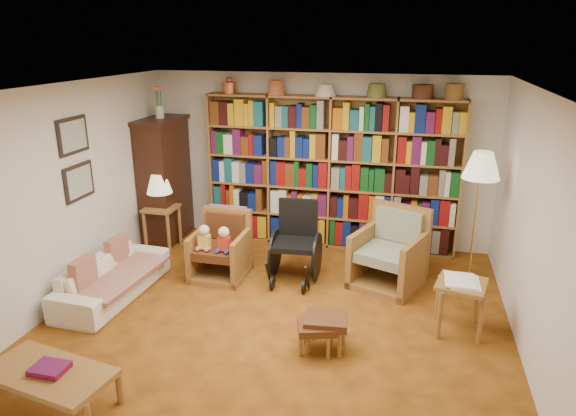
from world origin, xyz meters
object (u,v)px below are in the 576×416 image
(sofa, at_px, (113,278))
(footstool_b, at_px, (326,322))
(footstool_a, at_px, (317,329))
(side_table_papers, at_px, (461,291))
(wheelchair, at_px, (296,244))
(floor_lamp, at_px, (481,171))
(coffee_table, at_px, (49,376))
(armchair_sage, at_px, (388,254))
(side_table_lamp, at_px, (162,217))
(armchair_leather, at_px, (222,249))

(sofa, relative_size, footstool_b, 3.60)
(footstool_a, relative_size, footstool_b, 0.97)
(side_table_papers, bearing_deg, sofa, -177.58)
(wheelchair, height_order, footstool_b, wheelchair)
(floor_lamp, bearing_deg, coffee_table, -136.90)
(armchair_sage, height_order, footstool_b, armchair_sage)
(footstool_a, distance_m, coffee_table, 2.40)
(sofa, xyz_separation_m, footstool_a, (2.59, -0.56, 0.02))
(side_table_lamp, bearing_deg, footstool_a, -37.54)
(armchair_sage, bearing_deg, coffee_table, -129.61)
(wheelchair, relative_size, floor_lamp, 0.61)
(armchair_sage, height_order, side_table_papers, armchair_sage)
(wheelchair, distance_m, footstool_b, 1.64)
(armchair_leather, relative_size, floor_lamp, 0.51)
(floor_lamp, bearing_deg, wheelchair, -169.22)
(side_table_papers, xyz_separation_m, coffee_table, (-3.36, -2.09, -0.13))
(armchair_sage, distance_m, side_table_papers, 1.29)
(sofa, xyz_separation_m, armchair_leather, (1.06, 0.90, 0.11))
(wheelchair, bearing_deg, footstool_b, -66.40)
(armchair_sage, distance_m, wheelchair, 1.18)
(side_table_lamp, height_order, wheelchair, wheelchair)
(floor_lamp, relative_size, coffee_table, 1.48)
(side_table_lamp, distance_m, coffee_table, 3.50)
(footstool_b, bearing_deg, sofa, 169.74)
(armchair_sage, bearing_deg, floor_lamp, 13.73)
(sofa, bearing_deg, footstool_b, -97.99)
(armchair_sage, height_order, coffee_table, armchair_sage)
(footstool_a, relative_size, coffee_table, 0.38)
(armchair_leather, xyz_separation_m, footstool_b, (1.61, -1.38, -0.06))
(side_table_lamp, distance_m, armchair_sage, 3.30)
(armchair_leather, xyz_separation_m, footstool_a, (1.53, -1.46, -0.10))
(armchair_leather, distance_m, footstool_b, 2.12)
(armchair_sage, xyz_separation_m, side_table_papers, (0.79, -1.01, 0.10))
(side_table_papers, bearing_deg, armchair_sage, 127.99)
(wheelchair, height_order, footstool_a, wheelchair)
(footstool_a, height_order, coffee_table, coffee_table)
(side_table_lamp, relative_size, armchair_sage, 0.60)
(floor_lamp, distance_m, footstool_b, 2.71)
(sofa, distance_m, side_table_papers, 3.98)
(side_table_papers, xyz_separation_m, footstool_a, (-1.38, -0.73, -0.22))
(side_table_lamp, height_order, coffee_table, side_table_lamp)
(armchair_sage, relative_size, floor_lamp, 0.63)
(wheelchair, bearing_deg, armchair_sage, 8.17)
(footstool_a, bearing_deg, side_table_lamp, 142.46)
(armchair_leather, bearing_deg, coffee_table, -98.97)
(wheelchair, distance_m, coffee_table, 3.25)
(side_table_lamp, height_order, armchair_leather, armchair_leather)
(armchair_leather, relative_size, wheelchair, 0.84)
(armchair_leather, distance_m, floor_lamp, 3.36)
(footstool_a, bearing_deg, armchair_sage, 71.24)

